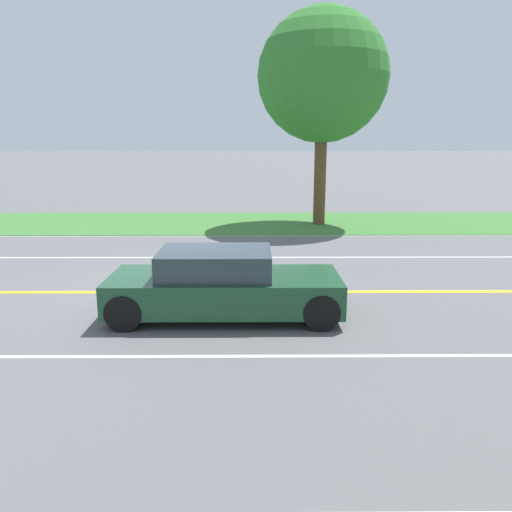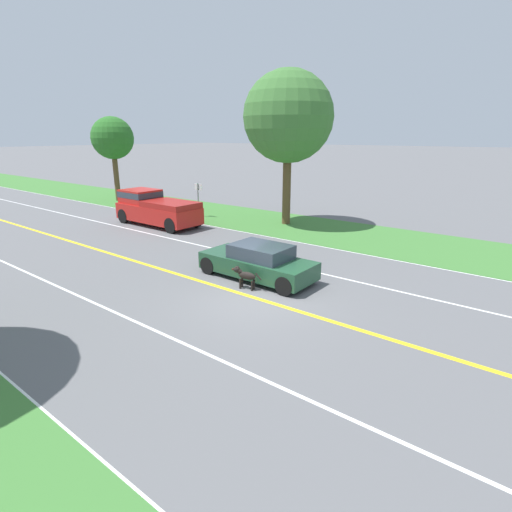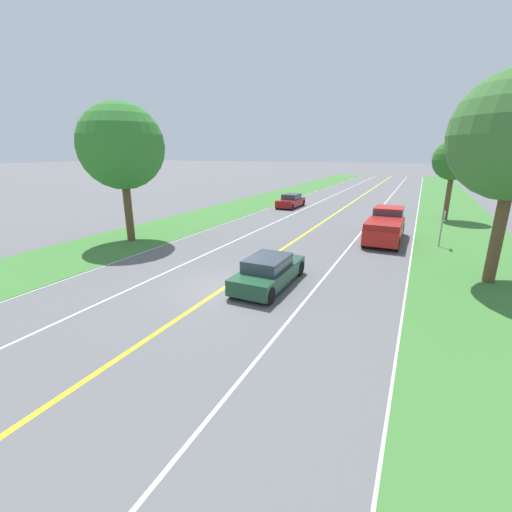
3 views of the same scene
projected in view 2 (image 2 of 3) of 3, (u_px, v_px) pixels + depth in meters
ground_plane at (255, 298)px, 13.16m from camera, size 400.00×400.00×0.00m
centre_divider_line at (255, 298)px, 13.16m from camera, size 0.18×160.00×0.01m
lane_edge_line_right at (348, 251)px, 18.43m from camera, size 0.14×160.00×0.01m
lane_edge_line_left at (37, 407)px, 7.88m from camera, size 0.14×160.00×0.01m
lane_dash_same_dir at (310, 271)px, 15.80m from camera, size 0.10×160.00×0.01m
lane_dash_oncoming at (173, 339)px, 10.52m from camera, size 0.10×160.00×0.01m
grass_verge_right at (374, 238)px, 20.69m from camera, size 6.00×160.00×0.03m
ego_car at (258, 262)px, 14.81m from camera, size 1.80×4.42×1.32m
dog at (245, 275)px, 13.83m from camera, size 0.38×1.16×0.80m
pickup_truck at (155, 208)px, 23.66m from camera, size 2.09×5.56×1.99m
roadside_tree_right_near at (288, 117)px, 22.37m from camera, size 5.10×5.10×8.69m
roadside_tree_right_far at (113, 139)px, 31.17m from camera, size 3.25×3.25×6.56m
street_sign at (198, 196)px, 25.72m from camera, size 0.11×0.64×2.22m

